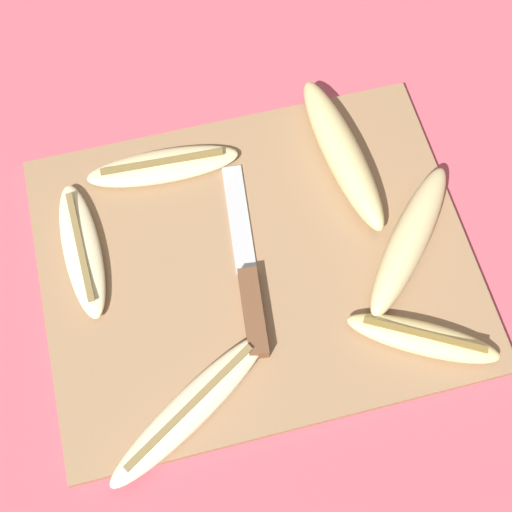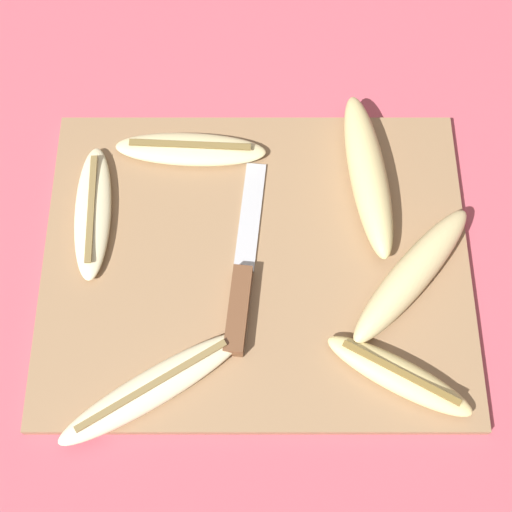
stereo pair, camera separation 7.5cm
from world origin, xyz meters
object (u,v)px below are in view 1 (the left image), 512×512
Objects in this scene: knife at (250,292)px; banana_golden_short at (423,338)px; banana_spotted_left at (342,153)px; banana_bright_far at (191,408)px; banana_mellow_near at (409,239)px; banana_pale_long at (82,249)px; banana_soft_right at (163,166)px.

banana_golden_short is at bearing -24.43° from knife.
knife is at bearing -136.55° from banana_spotted_left.
banana_mellow_near is (0.26, 0.12, 0.01)m from banana_bright_far.
banana_pale_long is at bearing 111.79° from banana_bright_far.
banana_pale_long is at bearing -172.20° from banana_spotted_left.
banana_soft_right is 1.13× the size of banana_golden_short.
banana_soft_right is (0.03, 0.27, -0.00)m from banana_bright_far.
banana_spotted_left reaches higher than banana_pale_long.
banana_bright_far is 1.27× the size of banana_golden_short.
banana_spotted_left is 1.22× the size of banana_mellow_near.
banana_golden_short reaches higher than banana_bright_far.
banana_bright_far is 0.28m from banana_mellow_near.
knife is 1.16× the size of banana_bright_far.
banana_pale_long is at bearing 156.93° from knife.
banana_pale_long is 0.36m from banana_golden_short.
banana_pale_long is (-0.30, -0.04, -0.01)m from banana_spotted_left.
banana_spotted_left reaches higher than banana_golden_short.
banana_bright_far is 0.93× the size of banana_spotted_left.
banana_golden_short is at bearing 2.77° from banana_bright_far.
knife is at bearing 149.53° from banana_golden_short.
banana_pale_long is (-0.10, -0.08, -0.00)m from banana_soft_right.
banana_bright_far reaches higher than knife.
banana_mellow_near is (0.23, -0.16, 0.01)m from banana_soft_right.
knife is 0.18m from banana_mellow_near.
banana_mellow_near reaches higher than knife.
banana_soft_right is at bearing 129.37° from banana_golden_short.
banana_spotted_left reaches higher than knife.
banana_spotted_left is at bearing 49.50° from knife.
banana_bright_far is at bearing -123.16° from knife.
banana_spotted_left reaches higher than banana_soft_right.
banana_pale_long reaches higher than knife.
banana_mellow_near is at bearing 78.71° from banana_golden_short.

